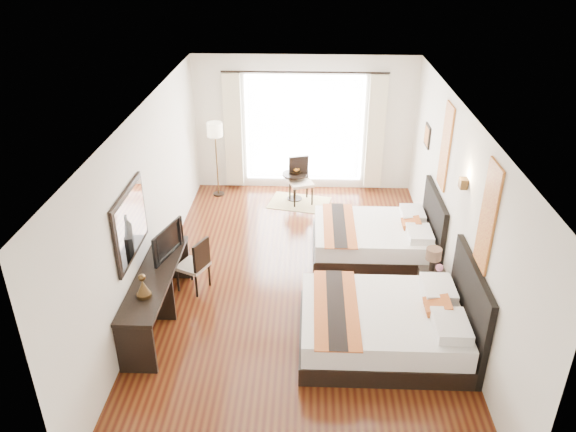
{
  "coord_description": "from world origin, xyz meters",
  "views": [
    {
      "loc": [
        0.1,
        -7.31,
        5.0
      ],
      "look_at": [
        -0.19,
        0.11,
        1.16
      ],
      "focal_mm": 35.0,
      "sensor_mm": 36.0,
      "label": 1
    }
  ],
  "objects_px": {
    "bed_far": "(377,238)",
    "console_desk": "(157,297)",
    "nightstand": "(432,287)",
    "desk_chair": "(194,274)",
    "television": "(163,240)",
    "fruit_bowl": "(296,172)",
    "bed_near": "(389,325)",
    "floor_lamp": "(215,135)",
    "side_table": "(295,187)",
    "table_lamp": "(434,256)",
    "window_chair": "(301,189)",
    "vase": "(439,272)"
  },
  "relations": [
    {
      "from": "bed_far",
      "to": "table_lamp",
      "type": "relative_size",
      "value": 5.66
    },
    {
      "from": "fruit_bowl",
      "to": "window_chair",
      "type": "relative_size",
      "value": 0.23
    },
    {
      "from": "nightstand",
      "to": "fruit_bowl",
      "type": "xyz_separation_m",
      "value": [
        -2.12,
        3.43,
        0.37
      ]
    },
    {
      "from": "vase",
      "to": "window_chair",
      "type": "relative_size",
      "value": 0.14
    },
    {
      "from": "nightstand",
      "to": "desk_chair",
      "type": "xyz_separation_m",
      "value": [
        -3.59,
        0.16,
        0.04
      ]
    },
    {
      "from": "console_desk",
      "to": "side_table",
      "type": "bearing_deg",
      "value": 65.74
    },
    {
      "from": "bed_far",
      "to": "console_desk",
      "type": "relative_size",
      "value": 0.93
    },
    {
      "from": "console_desk",
      "to": "fruit_bowl",
      "type": "relative_size",
      "value": 10.29
    },
    {
      "from": "vase",
      "to": "fruit_bowl",
      "type": "height_order",
      "value": "vase"
    },
    {
      "from": "console_desk",
      "to": "floor_lamp",
      "type": "bearing_deg",
      "value": 86.98
    },
    {
      "from": "vase",
      "to": "side_table",
      "type": "bearing_deg",
      "value": 121.78
    },
    {
      "from": "bed_far",
      "to": "console_desk",
      "type": "xyz_separation_m",
      "value": [
        -3.28,
        -1.96,
        0.08
      ]
    },
    {
      "from": "nightstand",
      "to": "table_lamp",
      "type": "xyz_separation_m",
      "value": [
        -0.03,
        0.05,
        0.52
      ]
    },
    {
      "from": "bed_near",
      "to": "television",
      "type": "relative_size",
      "value": 2.82
    },
    {
      "from": "nightstand",
      "to": "television",
      "type": "distance_m",
      "value": 4.01
    },
    {
      "from": "console_desk",
      "to": "side_table",
      "type": "xyz_separation_m",
      "value": [
        1.82,
        4.03,
        -0.09
      ]
    },
    {
      "from": "vase",
      "to": "bed_near",
      "type": "bearing_deg",
      "value": -131.1
    },
    {
      "from": "window_chair",
      "to": "fruit_bowl",
      "type": "bearing_deg",
      "value": -162.48
    },
    {
      "from": "nightstand",
      "to": "console_desk",
      "type": "height_order",
      "value": "console_desk"
    },
    {
      "from": "vase",
      "to": "side_table",
      "type": "xyz_separation_m",
      "value": [
        -2.18,
        3.52,
        -0.28
      ]
    },
    {
      "from": "bed_near",
      "to": "window_chair",
      "type": "xyz_separation_m",
      "value": [
        -1.25,
        4.33,
        -0.04
      ]
    },
    {
      "from": "table_lamp",
      "to": "television",
      "type": "bearing_deg",
      "value": -178.21
    },
    {
      "from": "vase",
      "to": "desk_chair",
      "type": "relative_size",
      "value": 0.15
    },
    {
      "from": "vase",
      "to": "floor_lamp",
      "type": "xyz_separation_m",
      "value": [
        -3.78,
        3.69,
        0.75
      ]
    },
    {
      "from": "television",
      "to": "console_desk",
      "type": "bearing_deg",
      "value": -165.15
    },
    {
      "from": "bed_near",
      "to": "vase",
      "type": "relative_size",
      "value": 17.12
    },
    {
      "from": "desk_chair",
      "to": "fruit_bowl",
      "type": "relative_size",
      "value": 4.08
    },
    {
      "from": "bed_far",
      "to": "fruit_bowl",
      "type": "distance_m",
      "value": 2.55
    },
    {
      "from": "desk_chair",
      "to": "vase",
      "type": "bearing_deg",
      "value": -159.54
    },
    {
      "from": "nightstand",
      "to": "floor_lamp",
      "type": "distance_m",
      "value": 5.29
    },
    {
      "from": "nightstand",
      "to": "desk_chair",
      "type": "bearing_deg",
      "value": 177.46
    },
    {
      "from": "table_lamp",
      "to": "side_table",
      "type": "distance_m",
      "value": 4.0
    },
    {
      "from": "table_lamp",
      "to": "console_desk",
      "type": "relative_size",
      "value": 0.16
    },
    {
      "from": "fruit_bowl",
      "to": "window_chair",
      "type": "distance_m",
      "value": 0.36
    },
    {
      "from": "nightstand",
      "to": "side_table",
      "type": "distance_m",
      "value": 4.03
    },
    {
      "from": "bed_near",
      "to": "desk_chair",
      "type": "bearing_deg",
      "value": 156.98
    },
    {
      "from": "console_desk",
      "to": "television",
      "type": "bearing_deg",
      "value": 87.92
    },
    {
      "from": "bed_far",
      "to": "desk_chair",
      "type": "bearing_deg",
      "value": -157.92
    },
    {
      "from": "table_lamp",
      "to": "window_chair",
      "type": "relative_size",
      "value": 0.39
    },
    {
      "from": "bed_near",
      "to": "vase",
      "type": "bearing_deg",
      "value": 48.9
    },
    {
      "from": "nightstand",
      "to": "desk_chair",
      "type": "relative_size",
      "value": 0.54
    },
    {
      "from": "bed_far",
      "to": "fruit_bowl",
      "type": "xyz_separation_m",
      "value": [
        -1.43,
        2.09,
        0.3
      ]
    },
    {
      "from": "bed_far",
      "to": "desk_chair",
      "type": "xyz_separation_m",
      "value": [
        -2.9,
        -1.18,
        -0.03
      ]
    },
    {
      "from": "bed_far",
      "to": "fruit_bowl",
      "type": "bearing_deg",
      "value": 124.4
    },
    {
      "from": "television",
      "to": "floor_lamp",
      "type": "relative_size",
      "value": 0.5
    },
    {
      "from": "bed_near",
      "to": "bed_far",
      "type": "xyz_separation_m",
      "value": [
        0.09,
        2.38,
        -0.03
      ]
    },
    {
      "from": "bed_near",
      "to": "console_desk",
      "type": "bearing_deg",
      "value": 172.58
    },
    {
      "from": "desk_chair",
      "to": "fruit_bowl",
      "type": "bearing_deg",
      "value": -89.54
    },
    {
      "from": "nightstand",
      "to": "floor_lamp",
      "type": "relative_size",
      "value": 0.3
    },
    {
      "from": "television",
      "to": "nightstand",
      "type": "bearing_deg",
      "value": -72.02
    }
  ]
}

